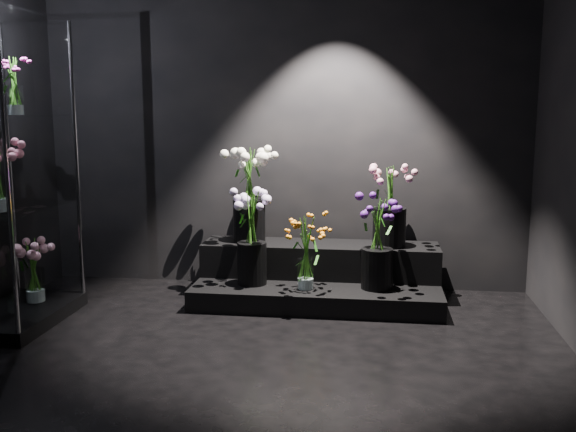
# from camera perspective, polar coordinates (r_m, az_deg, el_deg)

# --- Properties ---
(floor) EXTENTS (4.00, 4.00, 0.00)m
(floor) POSITION_cam_1_polar(r_m,az_deg,el_deg) (3.66, -5.02, -14.39)
(floor) COLOR black
(floor) RESTS_ON ground
(wall_back) EXTENTS (4.00, 0.00, 4.00)m
(wall_back) POSITION_cam_1_polar(r_m,az_deg,el_deg) (5.31, -0.48, 8.66)
(wall_back) COLOR black
(wall_back) RESTS_ON floor
(wall_front) EXTENTS (4.00, 0.00, 4.00)m
(wall_front) POSITION_cam_1_polar(r_m,az_deg,el_deg) (1.47, -23.22, 5.55)
(wall_front) COLOR black
(wall_front) RESTS_ON floor
(display_riser) EXTENTS (1.88, 0.83, 0.42)m
(display_riser) POSITION_cam_1_polar(r_m,az_deg,el_deg) (5.07, 2.74, -5.41)
(display_riser) COLOR black
(display_riser) RESTS_ON floor
(display_case) EXTENTS (0.57, 0.95, 2.10)m
(display_case) POSITION_cam_1_polar(r_m,az_deg,el_deg) (4.73, -23.58, 3.50)
(display_case) COLOR black
(display_case) RESTS_ON floor
(bouquet_orange_bells) EXTENTS (0.37, 0.37, 0.54)m
(bouquet_orange_bells) POSITION_cam_1_polar(r_m,az_deg,el_deg) (4.72, 1.59, -3.18)
(bouquet_orange_bells) COLOR white
(bouquet_orange_bells) RESTS_ON display_riser
(bouquet_lilac) EXTENTS (0.47, 0.47, 0.71)m
(bouquet_lilac) POSITION_cam_1_polar(r_m,az_deg,el_deg) (4.85, -3.24, -1.27)
(bouquet_lilac) COLOR black
(bouquet_lilac) RESTS_ON display_riser
(bouquet_purple) EXTENTS (0.43, 0.43, 0.67)m
(bouquet_purple) POSITION_cam_1_polar(r_m,az_deg,el_deg) (4.77, 7.97, -1.98)
(bouquet_purple) COLOR black
(bouquet_purple) RESTS_ON display_riser
(bouquet_cream_roses) EXTENTS (0.40, 0.40, 0.76)m
(bouquet_cream_roses) POSITION_cam_1_polar(r_m,az_deg,el_deg) (5.15, -3.49, 2.49)
(bouquet_cream_roses) COLOR black
(bouquet_cream_roses) RESTS_ON display_riser
(bouquet_pink_roses) EXTENTS (0.44, 0.44, 0.65)m
(bouquet_pink_roses) POSITION_cam_1_polar(r_m,az_deg,el_deg) (5.02, 9.05, 1.42)
(bouquet_pink_roses) COLOR black
(bouquet_pink_roses) RESTS_ON display_riser
(bouquet_case_magenta) EXTENTS (0.30, 0.30, 0.38)m
(bouquet_case_magenta) POSITION_cam_1_polar(r_m,az_deg,el_deg) (4.80, -23.18, 10.66)
(bouquet_case_magenta) COLOR white
(bouquet_case_magenta) RESTS_ON display_case
(bouquet_case_base_pink) EXTENTS (0.37, 0.37, 0.45)m
(bouquet_case_base_pink) POSITION_cam_1_polar(r_m,az_deg,el_deg) (4.99, -21.66, -4.41)
(bouquet_case_base_pink) COLOR white
(bouquet_case_base_pink) RESTS_ON display_case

